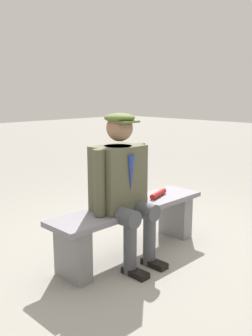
# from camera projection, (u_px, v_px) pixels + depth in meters

# --- Properties ---
(ground_plane) EXTENTS (30.00, 30.00, 0.00)m
(ground_plane) POSITION_uv_depth(u_px,v_px,m) (131.00, 254.00, 3.48)
(ground_plane) COLOR gray
(bench) EXTENTS (1.65, 0.39, 0.48)m
(bench) POSITION_uv_depth(u_px,v_px,m) (131.00, 221.00, 3.42)
(bench) COLOR slate
(bench) RESTS_ON ground
(seated_man) EXTENTS (0.59, 0.59, 1.31)m
(seated_man) POSITION_uv_depth(u_px,v_px,m) (122.00, 182.00, 3.19)
(seated_man) COLOR #52533B
(seated_man) RESTS_ON ground
(rolled_magazine) EXTENTS (0.29, 0.13, 0.06)m
(rolled_magazine) POSITION_uv_depth(u_px,v_px,m) (158.00, 194.00, 3.64)
(rolled_magazine) COLOR #B21E1E
(rolled_magazine) RESTS_ON bench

